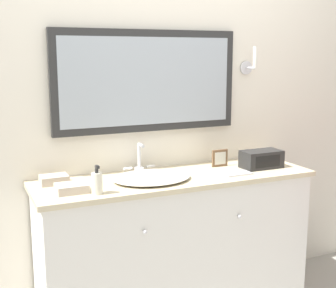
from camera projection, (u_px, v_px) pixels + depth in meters
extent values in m
cube|color=silver|center=(157.00, 105.00, 2.99)|extent=(8.00, 0.06, 2.55)
cube|color=#282828|center=(147.00, 81.00, 2.88)|extent=(1.19, 0.04, 0.62)
cube|color=#9EA8B2|center=(149.00, 81.00, 2.86)|extent=(1.10, 0.01, 0.53)
cylinder|color=silver|center=(246.00, 68.00, 3.16)|extent=(0.09, 0.01, 0.09)
cylinder|color=silver|center=(250.00, 68.00, 3.12)|extent=(0.02, 0.10, 0.02)
cylinder|color=white|center=(255.00, 57.00, 3.06)|extent=(0.02, 0.02, 0.14)
cube|color=silver|center=(175.00, 247.00, 2.89)|extent=(1.65, 0.48, 0.85)
cube|color=#C6B793|center=(176.00, 178.00, 2.81)|extent=(1.70, 0.51, 0.03)
sphere|color=silver|center=(145.00, 232.00, 2.50)|extent=(0.02, 0.02, 0.02)
sphere|color=silver|center=(239.00, 216.00, 2.74)|extent=(0.02, 0.02, 0.02)
ellipsoid|color=silver|center=(152.00, 177.00, 2.71)|extent=(0.46, 0.37, 0.03)
cylinder|color=silver|center=(139.00, 170.00, 2.90)|extent=(0.06, 0.06, 0.03)
cylinder|color=silver|center=(139.00, 156.00, 2.88)|extent=(0.02, 0.02, 0.15)
cylinder|color=silver|center=(141.00, 145.00, 2.84)|extent=(0.02, 0.07, 0.02)
cylinder|color=white|center=(128.00, 169.00, 2.87)|extent=(0.06, 0.02, 0.02)
cylinder|color=white|center=(150.00, 166.00, 2.93)|extent=(0.05, 0.02, 0.02)
cylinder|color=beige|center=(97.00, 183.00, 2.44)|extent=(0.06, 0.06, 0.11)
cylinder|color=black|center=(97.00, 170.00, 2.42)|extent=(0.02, 0.02, 0.04)
cube|color=black|center=(97.00, 167.00, 2.41)|extent=(0.02, 0.03, 0.01)
cube|color=black|center=(261.00, 159.00, 3.00)|extent=(0.26, 0.14, 0.11)
cube|color=black|center=(268.00, 161.00, 2.94)|extent=(0.19, 0.01, 0.08)
cube|color=brown|center=(220.00, 158.00, 3.04)|extent=(0.11, 0.01, 0.11)
cube|color=beige|center=(220.00, 158.00, 3.03)|extent=(0.08, 0.00, 0.08)
cube|color=#B7A899|center=(54.00, 180.00, 2.64)|extent=(0.15, 0.11, 0.05)
cube|color=#B7A899|center=(72.00, 188.00, 2.47)|extent=(0.16, 0.13, 0.05)
cube|color=silver|center=(237.00, 173.00, 2.85)|extent=(0.18, 0.10, 0.01)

